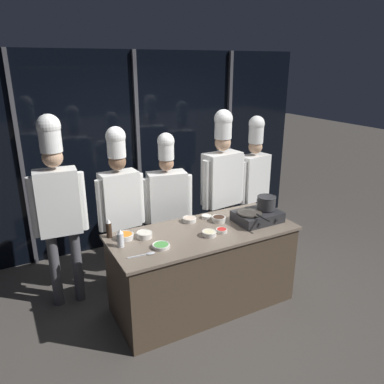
{
  "coord_description": "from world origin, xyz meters",
  "views": [
    {
      "loc": [
        -1.77,
        -3.04,
        2.55
      ],
      "look_at": [
        0.0,
        0.25,
        1.24
      ],
      "focal_mm": 35.0,
      "sensor_mm": 36.0,
      "label": 1
    }
  ],
  "objects": [
    {
      "name": "prep_bowl_garlic",
      "position": [
        -0.59,
        0.15,
        0.93
      ],
      "size": [
        0.16,
        0.16,
        0.06
      ],
      "color": "silver",
      "rests_on": "demo_counter"
    },
    {
      "name": "prep_bowl_chicken",
      "position": [
        -0.02,
        0.28,
        0.92
      ],
      "size": [
        0.15,
        0.15,
        0.05
      ],
      "color": "silver",
      "rests_on": "demo_counter"
    },
    {
      "name": "prep_bowl_bell_pepper",
      "position": [
        0.15,
        -0.11,
        0.91
      ],
      "size": [
        0.12,
        0.12,
        0.04
      ],
      "color": "silver",
      "rests_on": "demo_counter"
    },
    {
      "name": "chef_line",
      "position": [
        -0.04,
        0.8,
        1.01
      ],
      "size": [
        0.59,
        0.31,
        1.79
      ],
      "rotation": [
        0.0,
        0.0,
        2.96
      ],
      "color": "#232326",
      "rests_on": "ground_plane"
    },
    {
      "name": "prep_bowl_noodles",
      "position": [
        -0.01,
        -0.13,
        0.92
      ],
      "size": [
        0.15,
        0.15,
        0.05
      ],
      "color": "silver",
      "rests_on": "demo_counter"
    },
    {
      "name": "chef_head",
      "position": [
        -1.29,
        0.75,
        1.23
      ],
      "size": [
        0.55,
        0.26,
        2.08
      ],
      "rotation": [
        0.0,
        0.0,
        3.05
      ],
      "color": "#4C4C51",
      "rests_on": "ground_plane"
    },
    {
      "name": "portable_stove",
      "position": [
        0.65,
        -0.06,
        0.95
      ],
      "size": [
        0.49,
        0.37,
        0.12
      ],
      "color": "#28282B",
      "rests_on": "demo_counter"
    },
    {
      "name": "chef_apprentice",
      "position": [
        1.23,
        0.79,
        1.09
      ],
      "size": [
        0.54,
        0.29,
        1.9
      ],
      "rotation": [
        0.0,
        0.0,
        3.33
      ],
      "color": "#2D3856",
      "rests_on": "ground_plane"
    },
    {
      "name": "ground_plane",
      "position": [
        0.0,
        0.0,
        0.0
      ],
      "size": [
        24.0,
        24.0,
        0.0
      ],
      "primitive_type": "plane",
      "color": "#47423D"
    },
    {
      "name": "chef_pastry",
      "position": [
        0.68,
        0.72,
        1.15
      ],
      "size": [
        0.62,
        0.3,
        2.02
      ],
      "rotation": [
        0.0,
        0.0,
        3.25
      ],
      "color": "#4C4C51",
      "rests_on": "ground_plane"
    },
    {
      "name": "serving_spoon_slotted",
      "position": [
        -0.7,
        -0.2,
        0.9
      ],
      "size": [
        0.26,
        0.06,
        0.02
      ],
      "color": "#B2B5BA",
      "rests_on": "demo_counter"
    },
    {
      "name": "chef_sous",
      "position": [
        -0.64,
        0.75,
        1.12
      ],
      "size": [
        0.55,
        0.24,
        1.91
      ],
      "rotation": [
        0.0,
        0.0,
        3.21
      ],
      "color": "#4C4C51",
      "rests_on": "ground_plane"
    },
    {
      "name": "prep_bowl_carrots",
      "position": [
        -0.77,
        0.21,
        0.92
      ],
      "size": [
        0.17,
        0.17,
        0.06
      ],
      "color": "silver",
      "rests_on": "demo_counter"
    },
    {
      "name": "prep_bowl_soy_glaze",
      "position": [
        0.27,
        0.13,
        0.92
      ],
      "size": [
        0.15,
        0.15,
        0.06
      ],
      "color": "silver",
      "rests_on": "demo_counter"
    },
    {
      "name": "prep_bowl_rice",
      "position": [
        0.2,
        0.27,
        0.91
      ],
      "size": [
        0.11,
        0.11,
        0.03
      ],
      "color": "silver",
      "rests_on": "demo_counter"
    },
    {
      "name": "prep_bowl_scallions",
      "position": [
        -0.53,
        -0.13,
        0.91
      ],
      "size": [
        0.17,
        0.17,
        0.04
      ],
      "color": "silver",
      "rests_on": "demo_counter"
    },
    {
      "name": "squeeze_bottle_clear",
      "position": [
        -0.86,
        0.07,
        0.98
      ],
      "size": [
        0.06,
        0.06,
        0.18
      ],
      "color": "white",
      "rests_on": "demo_counter"
    },
    {
      "name": "squeeze_bottle_soy",
      "position": [
        -0.9,
        0.32,
        0.99
      ],
      "size": [
        0.06,
        0.06,
        0.2
      ],
      "color": "#332319",
      "rests_on": "demo_counter"
    },
    {
      "name": "stock_pot",
      "position": [
        0.76,
        -0.06,
        1.09
      ],
      "size": [
        0.23,
        0.21,
        0.15
      ],
      "color": "#333335",
      "rests_on": "portable_stove"
    },
    {
      "name": "frying_pan",
      "position": [
        0.53,
        -0.07,
        1.03
      ],
      "size": [
        0.27,
        0.47,
        0.04
      ],
      "color": "#38332D",
      "rests_on": "portable_stove"
    },
    {
      "name": "demo_counter",
      "position": [
        0.0,
        0.0,
        0.45
      ],
      "size": [
        1.95,
        0.83,
        0.89
      ],
      "color": "#4C3D2D",
      "rests_on": "ground_plane"
    },
    {
      "name": "window_wall_back",
      "position": [
        0.0,
        1.88,
        1.35
      ],
      "size": [
        5.33,
        0.09,
        2.7
      ],
      "color": "black",
      "rests_on": "ground_plane"
    }
  ]
}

